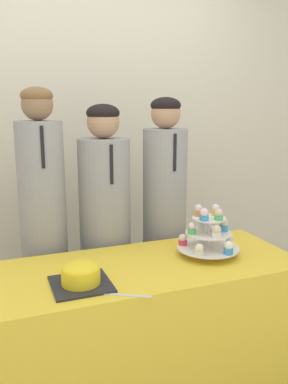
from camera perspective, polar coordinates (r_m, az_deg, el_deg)
name	(u,v)px	position (r m, az deg, el deg)	size (l,w,h in m)	color
wall_back	(74,129)	(3.00, -9.78, 8.66)	(9.00, 0.06, 2.70)	beige
table	(127,336)	(2.20, -2.39, -19.54)	(1.76, 0.63, 0.75)	yellow
round_cake	(81,274)	(1.84, -8.88, -11.35)	(0.26, 0.26, 0.11)	#232328
cake_knife	(108,294)	(1.77, -5.10, -14.05)	(0.25, 0.15, 0.01)	silver
cupcake_stand	(208,233)	(2.17, 9.04, -5.64)	(0.33, 0.33, 0.27)	silver
student_0	(44,237)	(2.41, -13.80, -6.21)	(0.26, 0.26, 1.62)	#939399
student_1	(106,239)	(2.49, -5.41, -6.59)	(0.31, 0.31, 1.53)	#939399
student_2	(164,228)	(2.61, 2.87, -5.02)	(0.27, 0.28, 1.57)	#939399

